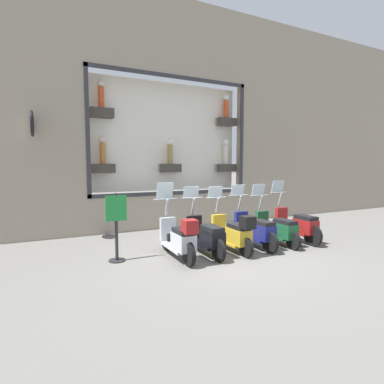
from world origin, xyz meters
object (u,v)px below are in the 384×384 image
(scooter_yellow_3, at_px, (234,233))
(scooter_black_4, at_px, (206,237))
(scooter_green_1, at_px, (278,229))
(shop_sign_post, at_px, (116,225))
(scooter_red_0, at_px, (297,225))
(scooter_silver_5, at_px, (179,238))
(scooter_navy_2, at_px, (256,231))

(scooter_yellow_3, height_order, scooter_black_4, scooter_black_4)
(scooter_green_1, height_order, shop_sign_post, scooter_green_1)
(scooter_red_0, bearing_deg, shop_sign_post, 84.89)
(scooter_silver_5, distance_m, shop_sign_post, 1.39)
(scooter_green_1, distance_m, scooter_silver_5, 2.84)
(scooter_red_0, xyz_separation_m, shop_sign_post, (0.43, 4.82, 0.34))
(scooter_navy_2, height_order, scooter_yellow_3, scooter_navy_2)
(scooter_black_4, relative_size, shop_sign_post, 1.21)
(scooter_black_4, height_order, shop_sign_post, scooter_black_4)
(scooter_red_0, xyz_separation_m, scooter_yellow_3, (-0.08, 2.13, 0.01))
(scooter_yellow_3, bearing_deg, scooter_red_0, -87.96)
(scooter_silver_5, bearing_deg, scooter_yellow_3, -90.53)
(scooter_yellow_3, distance_m, shop_sign_post, 2.75)
(scooter_green_1, relative_size, scooter_navy_2, 0.99)
(scooter_yellow_3, xyz_separation_m, scooter_silver_5, (0.01, 1.42, 0.02))
(scooter_navy_2, relative_size, scooter_yellow_3, 1.01)
(scooter_yellow_3, bearing_deg, scooter_silver_5, 89.47)
(scooter_navy_2, bearing_deg, scooter_black_4, 90.04)
(scooter_red_0, distance_m, scooter_silver_5, 3.55)
(scooter_black_4, distance_m, scooter_silver_5, 0.71)
(scooter_silver_5, relative_size, shop_sign_post, 1.21)
(scooter_red_0, xyz_separation_m, scooter_green_1, (-0.01, 0.71, -0.04))
(scooter_red_0, distance_m, scooter_black_4, 2.84)
(scooter_red_0, xyz_separation_m, scooter_navy_2, (-0.01, 1.42, -0.02))
(scooter_red_0, distance_m, scooter_green_1, 0.71)
(shop_sign_post, bearing_deg, scooter_yellow_3, -100.69)
(scooter_red_0, bearing_deg, scooter_silver_5, 91.01)
(scooter_black_4, xyz_separation_m, scooter_silver_5, (-0.06, 0.71, 0.05))
(scooter_navy_2, xyz_separation_m, scooter_yellow_3, (-0.07, 0.71, 0.02))
(scooter_navy_2, relative_size, shop_sign_post, 1.21)
(scooter_red_0, distance_m, shop_sign_post, 4.85)
(scooter_black_4, distance_m, shop_sign_post, 2.06)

